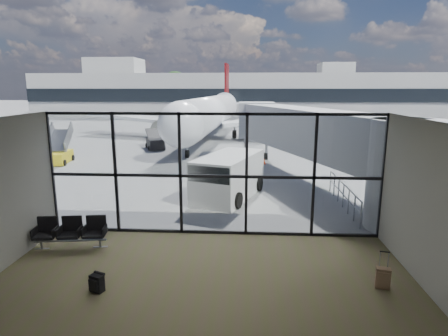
# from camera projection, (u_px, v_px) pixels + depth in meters

# --- Properties ---
(ground) EXTENTS (220.00, 220.00, 0.00)m
(ground) POSITION_uv_depth(u_px,v_px,m) (238.00, 126.00, 53.02)
(ground) COLOR slate
(ground) RESTS_ON ground
(lounge_shell) EXTENTS (12.02, 8.01, 4.51)m
(lounge_shell) POSITION_uv_depth(u_px,v_px,m) (195.00, 205.00, 8.74)
(lounge_shell) COLOR brown
(lounge_shell) RESTS_ON ground
(glass_curtain_wall) EXTENTS (12.10, 0.12, 4.50)m
(glass_curtain_wall) POSITION_uv_depth(u_px,v_px,m) (213.00, 175.00, 13.51)
(glass_curtain_wall) COLOR white
(glass_curtain_wall) RESTS_ON ground
(jet_bridge) EXTENTS (8.00, 16.50, 4.33)m
(jet_bridge) POSITION_uv_depth(u_px,v_px,m) (316.00, 137.00, 20.01)
(jet_bridge) COLOR #929497
(jet_bridge) RESTS_ON ground
(apron_railing) EXTENTS (0.06, 5.46, 1.11)m
(apron_railing) POSITION_uv_depth(u_px,v_px,m) (344.00, 192.00, 16.91)
(apron_railing) COLOR gray
(apron_railing) RESTS_ON ground
(far_terminal) EXTENTS (80.00, 12.20, 11.00)m
(far_terminal) POSITION_uv_depth(u_px,v_px,m) (238.00, 94.00, 73.61)
(far_terminal) COLOR #A3A39F
(far_terminal) RESTS_ON ground
(tree_0) EXTENTS (4.95, 4.95, 7.12)m
(tree_0) POSITION_uv_depth(u_px,v_px,m) (46.00, 91.00, 85.95)
(tree_0) COLOR #382619
(tree_0) RESTS_ON ground
(tree_1) EXTENTS (5.61, 5.61, 8.07)m
(tree_1) POSITION_uv_depth(u_px,v_px,m) (71.00, 88.00, 85.46)
(tree_1) COLOR #382619
(tree_1) RESTS_ON ground
(tree_2) EXTENTS (6.27, 6.27, 9.03)m
(tree_2) POSITION_uv_depth(u_px,v_px,m) (97.00, 86.00, 84.98)
(tree_2) COLOR #382619
(tree_2) RESTS_ON ground
(tree_3) EXTENTS (4.95, 4.95, 7.12)m
(tree_3) POSITION_uv_depth(u_px,v_px,m) (123.00, 91.00, 84.88)
(tree_3) COLOR #382619
(tree_3) RESTS_ON ground
(tree_4) EXTENTS (5.61, 5.61, 8.07)m
(tree_4) POSITION_uv_depth(u_px,v_px,m) (149.00, 88.00, 84.40)
(tree_4) COLOR #382619
(tree_4) RESTS_ON ground
(tree_5) EXTENTS (6.27, 6.27, 9.03)m
(tree_5) POSITION_uv_depth(u_px,v_px,m) (175.00, 85.00, 83.91)
(tree_5) COLOR #382619
(tree_5) RESTS_ON ground
(seating_row) EXTENTS (2.36, 0.96, 1.05)m
(seating_row) POSITION_uv_depth(u_px,v_px,m) (71.00, 231.00, 12.69)
(seating_row) COLOR gray
(seating_row) RESTS_ON ground
(backpack) EXTENTS (0.41, 0.41, 0.52)m
(backpack) POSITION_uv_depth(u_px,v_px,m) (97.00, 283.00, 9.92)
(backpack) COLOR black
(backpack) RESTS_ON ground
(suitcase) EXTENTS (0.42, 0.34, 1.02)m
(suitcase) POSITION_uv_depth(u_px,v_px,m) (383.00, 278.00, 10.08)
(suitcase) COLOR brown
(suitcase) RESTS_ON ground
(airliner) EXTENTS (29.60, 34.30, 8.83)m
(airliner) POSITION_uv_depth(u_px,v_px,m) (212.00, 112.00, 41.27)
(airliner) COLOR white
(airliner) RESTS_ON ground
(service_van) EXTENTS (3.58, 5.27, 2.11)m
(service_van) POSITION_uv_depth(u_px,v_px,m) (228.00, 176.00, 18.40)
(service_van) COLOR silver
(service_van) RESTS_ON ground
(belt_loader) EXTENTS (2.45, 3.75, 1.64)m
(belt_loader) POSITION_uv_depth(u_px,v_px,m) (155.00, 143.00, 33.33)
(belt_loader) COLOR black
(belt_loader) RESTS_ON ground
(mobile_stairs) EXTENTS (2.09, 3.42, 2.27)m
(mobile_stairs) POSITION_uv_depth(u_px,v_px,m) (57.00, 156.00, 26.99)
(mobile_stairs) COLOR gold
(mobile_stairs) RESTS_ON ground
(traffic_cone_b) EXTENTS (0.46, 0.46, 0.66)m
(traffic_cone_b) POSITION_uv_depth(u_px,v_px,m) (263.00, 159.00, 26.76)
(traffic_cone_b) COLOR #FF3C0D
(traffic_cone_b) RESTS_ON ground
(traffic_cone_c) EXTENTS (0.43, 0.43, 0.61)m
(traffic_cone_c) POSITION_uv_depth(u_px,v_px,m) (247.00, 159.00, 27.13)
(traffic_cone_c) COLOR red
(traffic_cone_c) RESTS_ON ground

